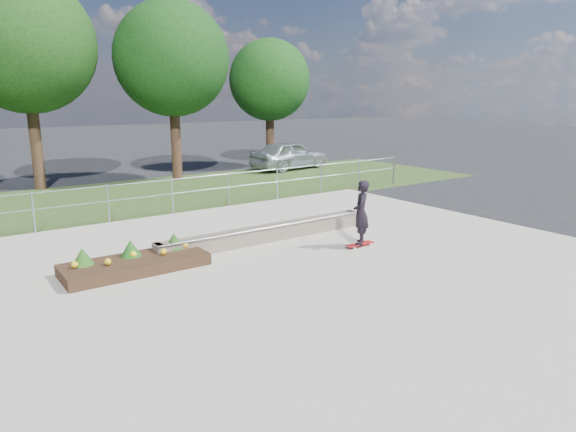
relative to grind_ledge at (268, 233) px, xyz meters
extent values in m
plane|color=black|center=(-0.72, -3.13, -0.26)|extent=(120.00, 120.00, 0.00)
cube|color=#2C431B|center=(-0.72, 7.87, -0.25)|extent=(30.00, 8.00, 0.02)
cube|color=#A19D8F|center=(-0.72, -3.13, -0.23)|extent=(15.00, 15.00, 0.06)
cylinder|color=#9C9FA5|center=(-4.72, 4.37, 0.34)|extent=(0.06, 0.06, 1.20)
cylinder|color=gray|center=(-2.72, 4.37, 0.34)|extent=(0.06, 0.06, 1.20)
cylinder|color=#96999E|center=(-0.72, 4.37, 0.34)|extent=(0.06, 0.06, 1.20)
cylinder|color=gray|center=(1.28, 4.37, 0.34)|extent=(0.06, 0.06, 1.20)
cylinder|color=#9B9DA3|center=(3.28, 4.37, 0.34)|extent=(0.06, 0.06, 1.20)
cylinder|color=gray|center=(5.28, 4.37, 0.34)|extent=(0.06, 0.06, 1.20)
cylinder|color=#95999D|center=(7.28, 4.37, 0.34)|extent=(0.06, 0.06, 1.20)
cylinder|color=gray|center=(9.28, 4.37, 0.34)|extent=(0.06, 0.06, 1.20)
cylinder|color=#9C9FA4|center=(-0.72, 4.37, 0.89)|extent=(20.00, 0.04, 0.04)
cylinder|color=#919499|center=(-0.72, 4.37, 0.44)|extent=(20.00, 0.04, 0.04)
cylinder|color=#301E13|center=(-3.22, 11.87, 1.42)|extent=(0.44, 0.44, 3.38)
sphere|color=black|center=(-3.22, 11.87, 5.36)|extent=(5.25, 5.25, 5.25)
cylinder|color=#311C13|center=(2.28, 10.87, 1.31)|extent=(0.44, 0.44, 3.15)
sphere|color=black|center=(2.28, 10.87, 4.99)|extent=(4.90, 4.90, 4.90)
cylinder|color=black|center=(8.28, 12.37, 1.09)|extent=(0.44, 0.44, 2.70)
sphere|color=black|center=(8.28, 12.37, 4.24)|extent=(4.20, 4.20, 4.20)
cube|color=brown|center=(0.00, 0.00, 0.00)|extent=(6.00, 0.40, 0.40)
cylinder|color=gray|center=(0.00, -0.20, 0.20)|extent=(6.00, 0.06, 0.06)
cube|color=brown|center=(-2.90, 0.00, 0.00)|extent=(0.15, 0.42, 0.40)
cube|color=brown|center=(2.90, 0.00, 0.00)|extent=(0.15, 0.42, 0.40)
cube|color=black|center=(-3.55, -0.27, -0.08)|extent=(3.00, 1.20, 0.25)
sphere|color=yellow|center=(-4.75, -0.17, 0.13)|extent=(0.14, 0.14, 0.14)
sphere|color=yellow|center=(-4.15, -0.37, 0.13)|extent=(0.14, 0.14, 0.14)
sphere|color=yellow|center=(-3.55, -0.17, 0.13)|extent=(0.14, 0.14, 0.14)
sphere|color=gold|center=(-2.95, -0.37, 0.13)|extent=(0.14, 0.14, 0.14)
sphere|color=yellow|center=(-2.35, -0.17, 0.13)|extent=(0.14, 0.14, 0.14)
cone|color=#1E4A15|center=(-4.55, -0.02, 0.23)|extent=(0.44, 0.44, 0.36)
cone|color=#154A15|center=(-3.55, -0.02, 0.23)|extent=(0.44, 0.44, 0.36)
cone|color=#194413|center=(-2.55, -0.02, 0.23)|extent=(0.44, 0.44, 0.36)
cylinder|color=white|center=(1.31, -1.86, -0.18)|extent=(0.05, 0.03, 0.05)
cylinder|color=white|center=(1.31, -1.68, -0.18)|extent=(0.05, 0.03, 0.05)
cylinder|color=silver|center=(1.83, -1.86, -0.18)|extent=(0.05, 0.03, 0.05)
cylinder|color=white|center=(1.83, -1.68, -0.18)|extent=(0.05, 0.03, 0.05)
cylinder|color=#A1A2A7|center=(1.31, -1.77, -0.15)|extent=(0.02, 0.18, 0.02)
cylinder|color=#96969B|center=(1.83, -1.77, -0.15)|extent=(0.02, 0.18, 0.02)
cube|color=#A61416|center=(1.57, -1.77, -0.13)|extent=(0.80, 0.21, 0.02)
imported|color=black|center=(1.57, -1.77, 0.66)|extent=(0.67, 0.67, 1.57)
imported|color=#9FA5A9|center=(8.38, 10.71, 0.47)|extent=(4.51, 2.25, 1.47)
camera|label=1|loc=(-6.95, -10.66, 3.44)|focal=32.00mm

